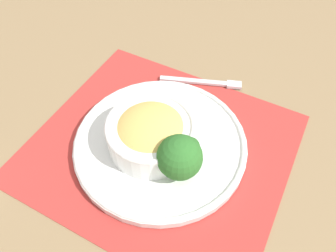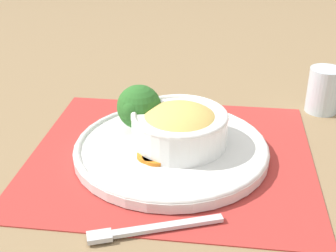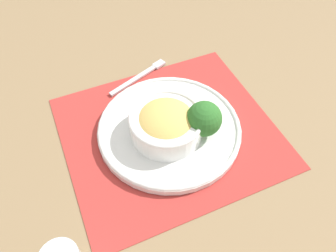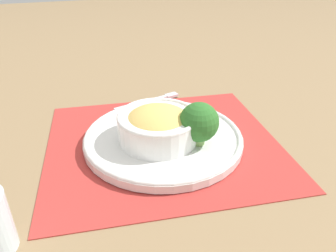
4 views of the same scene
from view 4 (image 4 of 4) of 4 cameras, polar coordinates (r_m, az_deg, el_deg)
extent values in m
plane|color=#8C704C|center=(0.68, -0.82, -3.07)|extent=(4.00, 4.00, 0.00)
cube|color=#B2332D|center=(0.68, -0.83, -2.93)|extent=(0.47, 0.52, 0.00)
cylinder|color=white|center=(0.68, -0.83, -2.22)|extent=(0.33, 0.33, 0.02)
torus|color=white|center=(0.67, -0.84, -1.64)|extent=(0.32, 0.32, 0.01)
cylinder|color=white|center=(0.65, -1.74, -0.30)|extent=(0.16, 0.16, 0.05)
torus|color=white|center=(0.64, -1.77, 1.72)|extent=(0.16, 0.16, 0.01)
ellipsoid|color=#E0B75B|center=(0.64, -1.75, 0.70)|extent=(0.13, 0.13, 0.06)
cylinder|color=#84AD5B|center=(0.65, 5.26, -2.31)|extent=(0.03, 0.03, 0.02)
sphere|color=#2D6B28|center=(0.63, 5.42, 0.69)|extent=(0.08, 0.08, 0.08)
sphere|color=#2D6B28|center=(0.64, 5.50, 2.14)|extent=(0.03, 0.03, 0.03)
sphere|color=#2D6B28|center=(0.61, 5.47, 0.06)|extent=(0.03, 0.03, 0.03)
cylinder|color=orange|center=(0.71, 0.72, 0.45)|extent=(0.05, 0.05, 0.01)
cylinder|color=orange|center=(0.71, -0.10, 0.57)|extent=(0.05, 0.05, 0.01)
cube|color=silver|center=(0.85, -3.75, 4.24)|extent=(0.06, 0.18, 0.01)
cube|color=silver|center=(0.88, 0.61, 5.37)|extent=(0.03, 0.04, 0.01)
camera|label=1|loc=(0.41, 50.14, 42.72)|focal=35.00mm
camera|label=2|loc=(1.24, -12.35, 30.94)|focal=50.00mm
camera|label=3|loc=(0.29, -92.15, 68.18)|focal=35.00mm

